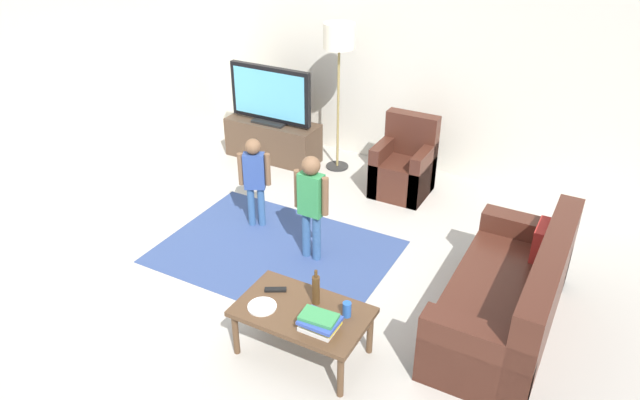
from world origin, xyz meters
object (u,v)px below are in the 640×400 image
tv_stand (273,140)px  book_stack (319,322)px  child_near_tv (254,175)px  coffee_table (303,315)px  soda_can (347,309)px  tv_remote (276,290)px  child_center (311,199)px  couch (513,301)px  plate (262,307)px  floor_lamp (339,44)px  armchair (404,168)px  tv (270,96)px  bottle (316,290)px

tv_stand → book_stack: size_ratio=4.15×
child_near_tv → book_stack: (1.58, -1.52, -0.11)m
coffee_table → soda_can: size_ratio=8.33×
book_stack → tv_remote: book_stack is taller
book_stack → tv_stand: bearing=127.6°
tv_stand → child_center: bearing=-48.4°
tv_remote → soda_can: soda_can is taller
couch → plate: bearing=-144.5°
child_center → tv_remote: child_center is taller
floor_lamp → couch: bearing=-37.5°
couch → soda_can: size_ratio=15.00×
armchair → child_center: (-0.28, -1.67, 0.35)m
tv_stand → tv_remote: tv_stand is taller
soda_can → coffee_table: bearing=-162.6°
child_center → plate: size_ratio=4.88×
tv → book_stack: tv is taller
bottle → couch: bearing=35.4°
couch → coffee_table: bearing=-142.3°
couch → book_stack: bearing=-134.3°
child_near_tv → bottle: child_near_tv is taller
tv_stand → couch: bearing=-28.1°
tv_stand → child_near_tv: bearing=-63.6°
child_center → bottle: 1.21m
child_center → tv_stand: bearing=131.6°
coffee_table → tv_remote: (-0.30, 0.10, 0.06)m
armchair → tv_remote: 2.73m
couch → tv_remote: (-1.64, -0.93, 0.14)m
tv_stand → floor_lamp: floor_lamp is taller
tv → child_near_tv: bearing=-63.3°
couch → floor_lamp: size_ratio=1.01×
tv → bottle: size_ratio=3.62×
book_stack → floor_lamp: bearing=114.9°
tv_remote → tv_stand: bearing=93.6°
floor_lamp → book_stack: bearing=-65.1°
coffee_table → book_stack: book_stack is taller
tv_stand → book_stack: (2.30, -2.99, 0.24)m
tv_stand → floor_lamp: (0.85, 0.15, 1.30)m
floor_lamp → tv_remote: bearing=-72.0°
child_center → book_stack: size_ratio=3.71×
tv → coffee_table: bearing=-53.7°
coffee_table → book_stack: size_ratio=3.46×
tv → armchair: 1.88m
tv_stand → tv: size_ratio=1.09×
child_center → book_stack: child_center is taller
child_near_tv → bottle: 1.91m
plate → soda_can: bearing=20.1°
couch → tv_remote: bearing=-150.3°
book_stack → bottle: size_ratio=0.95×
coffee_table → bottle: 0.22m
couch → child_near_tv: bearing=172.3°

